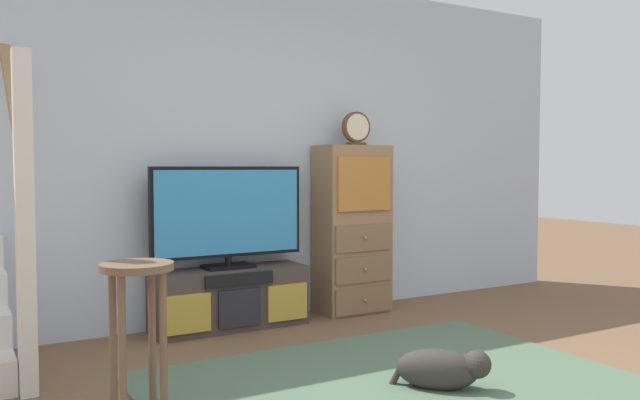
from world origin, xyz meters
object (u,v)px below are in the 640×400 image
Objects in this scene: media_console at (230,298)px; side_cabinet at (352,229)px; bar_stool_near at (137,305)px; desk_clock at (356,129)px; dog at (442,369)px; television at (228,214)px.

media_console is 0.84× the size of side_cabinet.
media_console is 1.53× the size of bar_stool_near.
desk_clock is 2.74m from bar_stool_near.
media_console is at bearing 53.80° from bar_stool_near.
bar_stool_near is 1.66× the size of dog.
dog is at bearing -109.19° from desk_clock.
media_console is 1.18m from side_cabinet.
television is 2.58× the size of dog.
media_console is 1.79m from bar_stool_near.
bar_stool_near is at bearing -146.06° from side_cabinet.
television is 1.10m from side_cabinet.
media_console is 1.88m from dog.
bar_stool_near is 1.63m from dog.
television reaches higher than media_console.
side_cabinet is at bearing 71.64° from dog.
desk_clock is at bearing 70.81° from dog.
side_cabinet is (1.08, 0.01, 0.46)m from media_console.
desk_clock reaches higher than media_console.
side_cabinet is at bearing 0.54° from media_console.
television is at bearing 178.52° from desk_clock.
bar_stool_near reaches higher than dog.
side_cabinet is 4.99× the size of desk_clock.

